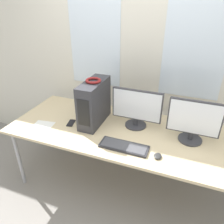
# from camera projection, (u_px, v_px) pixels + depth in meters

# --- Properties ---
(ground_plane) EXTENTS (14.00, 14.00, 0.00)m
(ground_plane) POSITION_uv_depth(u_px,v_px,m) (106.00, 217.00, 2.22)
(ground_plane) COLOR gray
(wall_back) EXTENTS (8.00, 0.07, 2.70)m
(wall_back) POSITION_uv_depth(u_px,v_px,m) (141.00, 59.00, 2.45)
(wall_back) COLOR beige
(wall_back) RESTS_ON ground_plane
(desk) EXTENTS (2.35, 0.94, 0.77)m
(desk) POSITION_uv_depth(u_px,v_px,m) (123.00, 133.00, 2.26)
(desk) COLOR #D1BA8E
(desk) RESTS_ON ground_plane
(pc_tower) EXTENTS (0.18, 0.48, 0.46)m
(pc_tower) POSITION_uv_depth(u_px,v_px,m) (94.00, 103.00, 2.27)
(pc_tower) COLOR #2D2D33
(pc_tower) RESTS_ON desk
(headphones) EXTENTS (0.16, 0.16, 0.03)m
(headphones) POSITION_uv_depth(u_px,v_px,m) (93.00, 80.00, 2.16)
(headphones) COLOR maroon
(headphones) RESTS_ON pc_tower
(monitor_main) EXTENTS (0.51, 0.22, 0.41)m
(monitor_main) POSITION_uv_depth(u_px,v_px,m) (137.00, 108.00, 2.21)
(monitor_main) COLOR #333338
(monitor_main) RESTS_ON desk
(monitor_right_near) EXTENTS (0.47, 0.22, 0.42)m
(monitor_right_near) POSITION_uv_depth(u_px,v_px,m) (194.00, 121.00, 1.98)
(monitor_right_near) COLOR #333338
(monitor_right_near) RESTS_ON desk
(keyboard) EXTENTS (0.45, 0.16, 0.02)m
(keyboard) POSITION_uv_depth(u_px,v_px,m) (124.00, 146.00, 1.98)
(keyboard) COLOR #28282D
(keyboard) RESTS_ON desk
(mouse) EXTENTS (0.07, 0.09, 0.02)m
(mouse) POSITION_uv_depth(u_px,v_px,m) (158.00, 156.00, 1.86)
(mouse) COLOR #2D2D2D
(mouse) RESTS_ON desk
(cell_phone) EXTENTS (0.09, 0.14, 0.01)m
(cell_phone) POSITION_uv_depth(u_px,v_px,m) (71.00, 123.00, 2.35)
(cell_phone) COLOR black
(cell_phone) RESTS_ON desk
(paper_sheet_left) EXTENTS (0.25, 0.32, 0.00)m
(paper_sheet_left) POSITION_uv_depth(u_px,v_px,m) (40.00, 128.00, 2.26)
(paper_sheet_left) COLOR white
(paper_sheet_left) RESTS_ON desk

